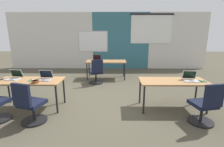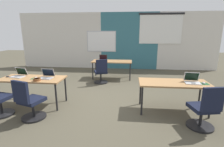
{
  "view_description": "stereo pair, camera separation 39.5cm",
  "coord_description": "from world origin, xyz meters",
  "px_view_note": "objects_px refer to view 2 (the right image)",
  "views": [
    {
      "loc": [
        0.32,
        -4.52,
        1.87
      ],
      "look_at": [
        0.27,
        -0.32,
        0.82
      ],
      "focal_mm": 27.02,
      "sensor_mm": 36.0,
      "label": 1
    },
    {
      "loc": [
        0.71,
        -4.5,
        1.87
      ],
      "look_at": [
        0.27,
        -0.32,
        0.82
      ],
      "focal_mm": 27.02,
      "sensor_mm": 36.0,
      "label": 2
    }
  ],
  "objects_px": {
    "laptop_far_left": "(103,59)",
    "chair_near_left_inner": "(30,103)",
    "mouse_near_left_inner": "(36,78)",
    "laptop_near_left_inner": "(47,76)",
    "snack_bowl": "(37,79)",
    "mouse_near_left_end": "(8,76)",
    "desk_near_left": "(32,80)",
    "chair_far_left": "(101,73)",
    "desk_near_right": "(174,85)",
    "desk_far_center": "(112,62)",
    "laptop_near_left_end": "(19,75)",
    "laptop_near_right_end": "(192,81)",
    "chair_near_right_end": "(204,111)",
    "mouse_near_right_end": "(204,83)"
  },
  "relations": [
    {
      "from": "mouse_near_right_end",
      "to": "chair_far_left",
      "type": "bearing_deg",
      "value": 142.32
    },
    {
      "from": "desk_far_center",
      "to": "chair_far_left",
      "type": "height_order",
      "value": "chair_far_left"
    },
    {
      "from": "mouse_near_left_inner",
      "to": "chair_far_left",
      "type": "bearing_deg",
      "value": 57.93
    },
    {
      "from": "chair_near_right_end",
      "to": "snack_bowl",
      "type": "relative_size",
      "value": 5.18
    },
    {
      "from": "desk_near_right",
      "to": "laptop_near_left_end",
      "type": "height_order",
      "value": "laptop_near_left_end"
    },
    {
      "from": "laptop_near_left_end",
      "to": "chair_near_left_inner",
      "type": "height_order",
      "value": "laptop_near_left_end"
    },
    {
      "from": "mouse_near_left_inner",
      "to": "desk_far_center",
      "type": "bearing_deg",
      "value": 60.16
    },
    {
      "from": "desk_near_left",
      "to": "desk_far_center",
      "type": "bearing_deg",
      "value": 57.99
    },
    {
      "from": "laptop_near_right_end",
      "to": "laptop_near_left_end",
      "type": "bearing_deg",
      "value": -176.61
    },
    {
      "from": "laptop_near_right_end",
      "to": "desk_near_left",
      "type": "bearing_deg",
      "value": -175.25
    },
    {
      "from": "chair_near_right_end",
      "to": "laptop_near_right_end",
      "type": "bearing_deg",
      "value": -101.38
    },
    {
      "from": "laptop_near_left_end",
      "to": "laptop_near_left_inner",
      "type": "relative_size",
      "value": 1.09
    },
    {
      "from": "mouse_near_left_inner",
      "to": "chair_far_left",
      "type": "height_order",
      "value": "chair_far_left"
    },
    {
      "from": "chair_far_left",
      "to": "chair_near_right_end",
      "type": "relative_size",
      "value": 1.0
    },
    {
      "from": "laptop_far_left",
      "to": "chair_near_left_inner",
      "type": "bearing_deg",
      "value": -104.7
    },
    {
      "from": "desk_near_right",
      "to": "chair_near_left_inner",
      "type": "xyz_separation_m",
      "value": [
        -3.15,
        -0.76,
        -0.28
      ]
    },
    {
      "from": "chair_near_left_inner",
      "to": "laptop_near_right_end",
      "type": "distance_m",
      "value": 3.66
    },
    {
      "from": "desk_near_right",
      "to": "snack_bowl",
      "type": "relative_size",
      "value": 9.01
    },
    {
      "from": "desk_near_right",
      "to": "laptop_near_left_inner",
      "type": "distance_m",
      "value": 3.14
    },
    {
      "from": "desk_near_right",
      "to": "chair_near_left_inner",
      "type": "distance_m",
      "value": 3.25
    },
    {
      "from": "desk_far_center",
      "to": "laptop_near_right_end",
      "type": "distance_m",
      "value": 3.54
    },
    {
      "from": "desk_far_center",
      "to": "mouse_near_left_inner",
      "type": "relative_size",
      "value": 15.36
    },
    {
      "from": "chair_far_left",
      "to": "laptop_far_left",
      "type": "bearing_deg",
      "value": -105.05
    },
    {
      "from": "snack_bowl",
      "to": "chair_near_left_inner",
      "type": "bearing_deg",
      "value": -79.97
    },
    {
      "from": "mouse_near_left_end",
      "to": "desk_near_right",
      "type": "bearing_deg",
      "value": -0.27
    },
    {
      "from": "mouse_near_left_end",
      "to": "desk_near_left",
      "type": "bearing_deg",
      "value": -1.64
    },
    {
      "from": "laptop_near_left_inner",
      "to": "snack_bowl",
      "type": "height_order",
      "value": "laptop_near_left_inner"
    },
    {
      "from": "laptop_near_left_end",
      "to": "mouse_near_left_end",
      "type": "height_order",
      "value": "laptop_near_left_end"
    },
    {
      "from": "laptop_far_left",
      "to": "snack_bowl",
      "type": "height_order",
      "value": "laptop_far_left"
    },
    {
      "from": "desk_far_center",
      "to": "snack_bowl",
      "type": "xyz_separation_m",
      "value": [
        -1.49,
        -3.03,
        0.1
      ]
    },
    {
      "from": "mouse_near_left_end",
      "to": "snack_bowl",
      "type": "bearing_deg",
      "value": -14.66
    },
    {
      "from": "desk_far_center",
      "to": "laptop_near_right_end",
      "type": "relative_size",
      "value": 4.53
    },
    {
      "from": "chair_near_left_inner",
      "to": "desk_near_left",
      "type": "bearing_deg",
      "value": -48.64
    },
    {
      "from": "desk_near_right",
      "to": "mouse_near_left_end",
      "type": "height_order",
      "value": "mouse_near_left_end"
    },
    {
      "from": "mouse_near_left_inner",
      "to": "laptop_far_left",
      "type": "xyz_separation_m",
      "value": [
        1.25,
        2.89,
        0.03
      ]
    },
    {
      "from": "desk_near_right",
      "to": "mouse_near_left_end",
      "type": "bearing_deg",
      "value": 179.73
    },
    {
      "from": "mouse_near_left_inner",
      "to": "laptop_near_right_end",
      "type": "height_order",
      "value": "laptop_near_right_end"
    },
    {
      "from": "chair_far_left",
      "to": "snack_bowl",
      "type": "relative_size",
      "value": 5.18
    },
    {
      "from": "mouse_near_right_end",
      "to": "chair_near_right_end",
      "type": "xyz_separation_m",
      "value": [
        -0.22,
        -0.7,
        -0.36
      ]
    },
    {
      "from": "laptop_near_left_inner",
      "to": "chair_far_left",
      "type": "xyz_separation_m",
      "value": [
        1.06,
        2.0,
        -0.39
      ]
    },
    {
      "from": "desk_near_left",
      "to": "chair_near_left_inner",
      "type": "xyz_separation_m",
      "value": [
        0.35,
        -0.76,
        -0.28
      ]
    },
    {
      "from": "chair_near_left_inner",
      "to": "laptop_far_left",
      "type": "xyz_separation_m",
      "value": [
        1.02,
        3.61,
        0.39
      ]
    },
    {
      "from": "mouse_near_left_inner",
      "to": "snack_bowl",
      "type": "height_order",
      "value": "snack_bowl"
    },
    {
      "from": "snack_bowl",
      "to": "desk_near_left",
      "type": "bearing_deg",
      "value": 138.57
    },
    {
      "from": "desk_near_right",
      "to": "laptop_near_left_end",
      "type": "bearing_deg",
      "value": 178.51
    },
    {
      "from": "laptop_near_left_end",
      "to": "chair_near_left_inner",
      "type": "xyz_separation_m",
      "value": [
        0.77,
        -0.86,
        -0.39
      ]
    },
    {
      "from": "desk_near_right",
      "to": "snack_bowl",
      "type": "height_order",
      "value": "snack_bowl"
    },
    {
      "from": "laptop_near_left_inner",
      "to": "desk_near_right",
      "type": "bearing_deg",
      "value": 1.11
    },
    {
      "from": "desk_far_center",
      "to": "laptop_near_left_end",
      "type": "relative_size",
      "value": 4.3
    },
    {
      "from": "desk_near_right",
      "to": "mouse_near_left_inner",
      "type": "xyz_separation_m",
      "value": [
        -3.38,
        -0.04,
        0.08
      ]
    }
  ]
}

